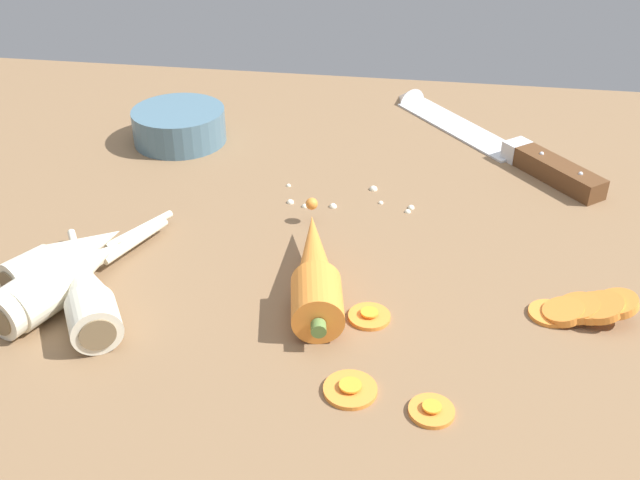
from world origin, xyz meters
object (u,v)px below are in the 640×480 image
parsnip_front (68,258)px  parsnip_back (54,283)px  carrot_slice_stray_far (369,315)px  whole_carrot (315,269)px  parsnip_mid_right (69,276)px  prep_bowl (179,124)px  carrot_slice_stack (584,308)px  carrot_slice_stray_mid (350,388)px  carrot_slice_stray_near (432,409)px  chefs_knife (482,136)px  parsnip_mid_left (87,294)px

parsnip_front → parsnip_back: size_ratio=0.93×
carrot_slice_stray_far → parsnip_back: bearing=-176.1°
whole_carrot → parsnip_mid_right: 20.80cm
whole_carrot → prep_bowl: bearing=127.2°
carrot_slice_stack → carrot_slice_stray_mid: (-17.78, -11.39, -0.61)cm
parsnip_front → carrot_slice_stray_mid: parsnip_front is taller
prep_bowl → parsnip_mid_right: bearing=-89.2°
carrot_slice_stray_near → prep_bowl: 51.31cm
parsnip_back → parsnip_mid_right: bearing=53.2°
parsnip_back → carrot_slice_stray_mid: (25.67, -6.92, -1.62)cm
chefs_knife → parsnip_front: parsnip_front is taller
parsnip_front → carrot_slice_stray_mid: bearing=-22.1°
carrot_slice_stray_mid → carrot_slice_stack: bearing=32.6°
parsnip_mid_left → parsnip_mid_right: same height
parsnip_mid_right → prep_bowl: size_ratio=1.58×
parsnip_back → prep_bowl: 32.55cm
parsnip_front → carrot_slice_stray_far: bearing=-4.2°
carrot_slice_stray_far → prep_bowl: 40.24cm
chefs_knife → carrot_slice_stray_near: 46.48cm
whole_carrot → parsnip_mid_left: (-17.84, -6.19, -0.12)cm
chefs_knife → parsnip_back: (-36.32, -38.08, 1.33)cm
parsnip_back → parsnip_front: bearing=97.8°
whole_carrot → parsnip_back: bearing=-166.3°
carrot_slice_stray_near → whole_carrot: bearing=127.9°
chefs_knife → carrot_slice_stray_mid: 46.24cm
carrot_slice_stray_near → carrot_slice_stray_far: size_ratio=0.94×
parsnip_back → prep_bowl: same height
chefs_knife → prep_bowl: (-35.96, -5.53, 1.50)cm
carrot_slice_stack → parsnip_back: bearing=-174.1°
carrot_slice_stray_mid → chefs_knife: bearing=76.7°
parsnip_front → carrot_slice_stray_near: bearing=-20.3°
parsnip_front → prep_bowl: bearing=88.3°
chefs_knife → whole_carrot: whole_carrot is taller
whole_carrot → parsnip_mid_right: (-20.39, -4.08, -0.12)cm
chefs_knife → prep_bowl: prep_bowl is taller
parsnip_mid_right → carrot_slice_stray_near: parsnip_mid_right is taller
carrot_slice_stray_mid → prep_bowl: bearing=122.7°
parsnip_mid_right → carrot_slice_stray_far: size_ratio=4.98×
carrot_slice_stray_far → prep_bowl: prep_bowl is taller
chefs_knife → parsnip_mid_left: (-32.96, -39.13, 1.33)cm
chefs_knife → prep_bowl: size_ratio=2.62×
prep_bowl → chefs_knife: bearing=8.7°
parsnip_mid_left → prep_bowl: (-3.00, 33.60, 0.17)cm
parsnip_mid_left → parsnip_front: bearing=129.0°
whole_carrot → prep_bowl: 34.42cm
parsnip_mid_right → parsnip_back: size_ratio=1.00×
carrot_slice_stray_near → prep_bowl: (-31.19, 40.71, 1.79)cm
whole_carrot → prep_bowl: whole_carrot is taller
chefs_knife → carrot_slice_stack: (7.14, -33.62, 0.32)cm
chefs_knife → carrot_slice_stray_mid: chefs_knife is taller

